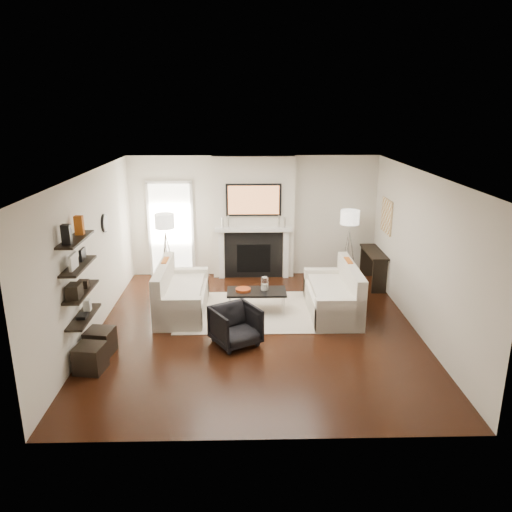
{
  "coord_description": "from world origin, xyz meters",
  "views": [
    {
      "loc": [
        -0.21,
        -7.94,
        3.73
      ],
      "look_at": [
        0.0,
        0.6,
        1.15
      ],
      "focal_mm": 35.0,
      "sensor_mm": 36.0,
      "label": 1
    }
  ],
  "objects_px": {
    "loveseat_right_base": "(332,302)",
    "lamp_left_shade": "(165,221)",
    "loveseat_left_base": "(183,302)",
    "lamp_right_shade": "(350,217)",
    "coffee_table": "(257,292)",
    "ottoman_near": "(100,342)",
    "armchair": "(236,324)"
  },
  "relations": [
    {
      "from": "loveseat_right_base",
      "to": "armchair",
      "type": "distance_m",
      "value": 2.17
    },
    {
      "from": "loveseat_left_base",
      "to": "ottoman_near",
      "type": "bearing_deg",
      "value": -124.36
    },
    {
      "from": "armchair",
      "to": "ottoman_near",
      "type": "distance_m",
      "value": 2.13
    },
    {
      "from": "lamp_right_shade",
      "to": "ottoman_near",
      "type": "relative_size",
      "value": 1.0
    },
    {
      "from": "lamp_left_shade",
      "to": "lamp_right_shade",
      "type": "relative_size",
      "value": 1.0
    },
    {
      "from": "loveseat_right_base",
      "to": "lamp_right_shade",
      "type": "xyz_separation_m",
      "value": [
        0.63,
        1.73,
        1.24
      ]
    },
    {
      "from": "loveseat_left_base",
      "to": "coffee_table",
      "type": "distance_m",
      "value": 1.4
    },
    {
      "from": "loveseat_left_base",
      "to": "coffee_table",
      "type": "height_order",
      "value": "same"
    },
    {
      "from": "loveseat_right_base",
      "to": "lamp_left_shade",
      "type": "relative_size",
      "value": 4.5
    },
    {
      "from": "lamp_right_shade",
      "to": "coffee_table",
      "type": "bearing_deg",
      "value": -140.99
    },
    {
      "from": "loveseat_left_base",
      "to": "lamp_right_shade",
      "type": "relative_size",
      "value": 4.5
    },
    {
      "from": "ottoman_near",
      "to": "loveseat_left_base",
      "type": "bearing_deg",
      "value": 55.64
    },
    {
      "from": "loveseat_left_base",
      "to": "lamp_right_shade",
      "type": "xyz_separation_m",
      "value": [
        3.42,
        1.63,
        1.24
      ]
    },
    {
      "from": "loveseat_left_base",
      "to": "lamp_right_shade",
      "type": "bearing_deg",
      "value": 25.46
    },
    {
      "from": "loveseat_right_base",
      "to": "lamp_left_shade",
      "type": "distance_m",
      "value": 3.79
    },
    {
      "from": "armchair",
      "to": "lamp_right_shade",
      "type": "height_order",
      "value": "lamp_right_shade"
    },
    {
      "from": "lamp_left_shade",
      "to": "lamp_right_shade",
      "type": "bearing_deg",
      "value": 4.04
    },
    {
      "from": "loveseat_left_base",
      "to": "lamp_left_shade",
      "type": "height_order",
      "value": "lamp_left_shade"
    },
    {
      "from": "loveseat_left_base",
      "to": "coffee_table",
      "type": "xyz_separation_m",
      "value": [
        1.39,
        -0.02,
        0.19
      ]
    },
    {
      "from": "armchair",
      "to": "lamp_left_shade",
      "type": "bearing_deg",
      "value": 88.61
    },
    {
      "from": "lamp_right_shade",
      "to": "loveseat_left_base",
      "type": "bearing_deg",
      "value": -154.54
    },
    {
      "from": "loveseat_right_base",
      "to": "lamp_left_shade",
      "type": "bearing_deg",
      "value": 156.05
    },
    {
      "from": "coffee_table",
      "to": "lamp_left_shade",
      "type": "distance_m",
      "value": 2.54
    },
    {
      "from": "loveseat_left_base",
      "to": "ottoman_near",
      "type": "distance_m",
      "value": 1.95
    },
    {
      "from": "loveseat_left_base",
      "to": "lamp_right_shade",
      "type": "distance_m",
      "value": 3.99
    },
    {
      "from": "coffee_table",
      "to": "lamp_left_shade",
      "type": "xyz_separation_m",
      "value": [
        -1.87,
        1.37,
        1.05
      ]
    },
    {
      "from": "loveseat_left_base",
      "to": "coffee_table",
      "type": "bearing_deg",
      "value": -0.78
    },
    {
      "from": "coffee_table",
      "to": "ottoman_near",
      "type": "bearing_deg",
      "value": -147.43
    },
    {
      "from": "loveseat_left_base",
      "to": "loveseat_right_base",
      "type": "distance_m",
      "value": 2.8
    },
    {
      "from": "loveseat_right_base",
      "to": "lamp_right_shade",
      "type": "distance_m",
      "value": 2.22
    },
    {
      "from": "loveseat_right_base",
      "to": "coffee_table",
      "type": "distance_m",
      "value": 1.42
    },
    {
      "from": "armchair",
      "to": "lamp_left_shade",
      "type": "distance_m",
      "value": 3.26
    }
  ]
}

